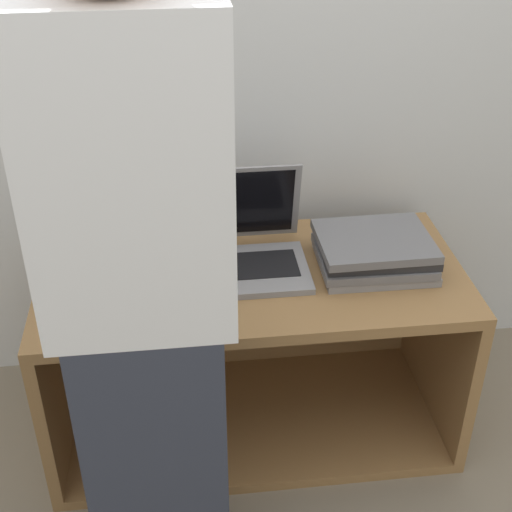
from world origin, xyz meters
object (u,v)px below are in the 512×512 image
object	(u,v)px
laptop_open	(250,247)
person	(142,304)
laptop_stack_right	(374,251)
laptop_stack_left	(127,259)

from	to	relation	value
laptop_open	person	bearing A→B (deg)	-117.33
laptop_open	laptop_stack_right	xyz separation A→B (m)	(0.38, -0.06, -0.01)
laptop_stack_right	laptop_stack_left	bearing A→B (deg)	179.70
laptop_stack_left	person	world-z (taller)	person
laptop_open	laptop_stack_right	world-z (taller)	laptop_open
laptop_stack_right	laptop_open	bearing A→B (deg)	170.94
laptop_stack_left	laptop_stack_right	world-z (taller)	laptop_stack_left
laptop_stack_left	laptop_stack_right	distance (m)	0.75
laptop_open	laptop_stack_left	distance (m)	0.38
laptop_open	laptop_stack_left	world-z (taller)	laptop_open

